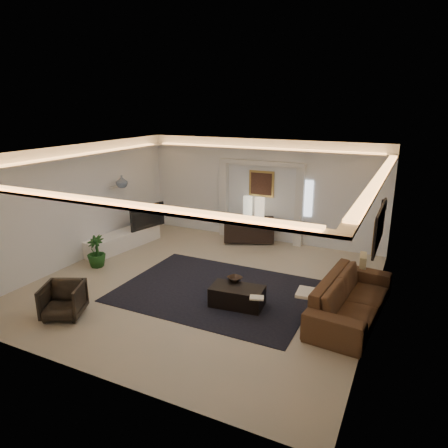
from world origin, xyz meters
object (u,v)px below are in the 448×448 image
at_px(console, 249,230).
at_px(armchair, 63,300).
at_px(sofa, 351,298).
at_px(coffee_table, 237,296).

xyz_separation_m(console, armchair, (-1.51, -5.38, -0.07)).
relative_size(sofa, coffee_table, 2.51).
bearing_deg(console, armchair, -129.46).
bearing_deg(coffee_table, sofa, 8.19).
bearing_deg(console, sofa, -66.68).
bearing_deg(sofa, console, 52.20).
relative_size(console, sofa, 0.54).
distance_m(coffee_table, armchair, 3.28).
distance_m(console, sofa, 4.53).
height_order(console, sofa, sofa).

